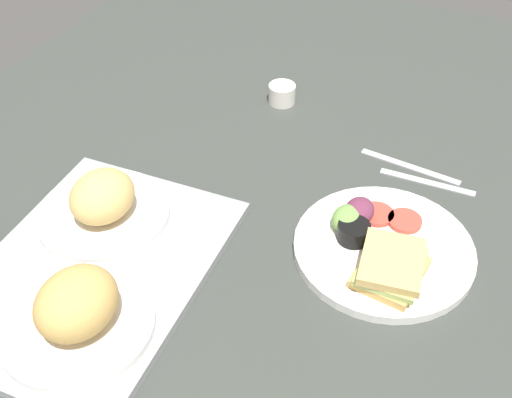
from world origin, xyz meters
TOP-DOWN VIEW (x-y plane):
  - ground_plane at (0.00, 0.00)cm, footprint 190.00×150.00cm
  - serving_tray at (-20.45, 19.86)cm, footprint 46.78×35.48cm
  - bread_plate_near at (-30.35, 14.35)cm, footprint 21.56×21.56cm
  - bread_plate_far at (-10.70, 24.36)cm, footprint 21.74×21.74cm
  - plate_with_salad at (2.62, -18.43)cm, footprint 28.57×28.57cm
  - espresso_cup at (35.96, 13.35)cm, footprint 5.60×5.60cm
  - fork at (23.27, -20.85)cm, footprint 2.23×17.05cm
  - knife at (26.27, -16.85)cm, footprint 3.04×19.05cm

SIDE VIEW (x-z plane):
  - ground_plane at x=0.00cm, z-range -3.00..0.00cm
  - fork at x=23.27cm, z-range 0.00..0.50cm
  - knife at x=26.27cm, z-range 0.00..0.50cm
  - serving_tray at x=-20.45cm, z-range 0.00..1.60cm
  - plate_with_salad at x=2.62cm, z-range -0.99..4.41cm
  - espresso_cup at x=35.96cm, z-range 0.00..4.00cm
  - bread_plate_far at x=-10.70cm, z-range 0.31..9.43cm
  - bread_plate_near at x=-30.35cm, z-range 0.47..10.23cm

